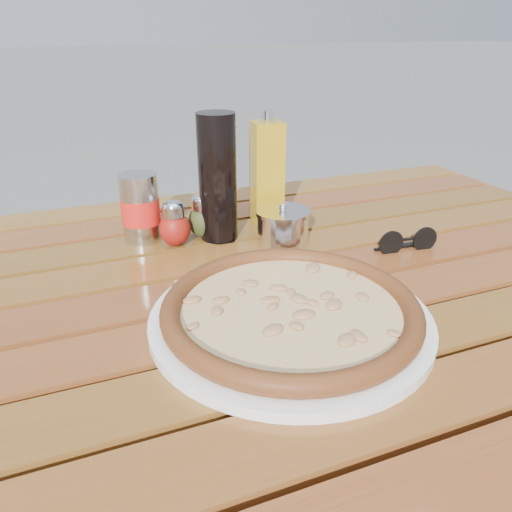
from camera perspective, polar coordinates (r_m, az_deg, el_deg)
name	(u,v)px	position (r m, az deg, el deg)	size (l,w,h in m)	color
table	(261,322)	(0.79, 0.54, -7.52)	(1.40, 0.90, 0.75)	#3A1D0D
plate	(290,319)	(0.65, 3.94, -7.19)	(0.36, 0.36, 0.01)	white
pizza	(291,308)	(0.64, 3.98, -5.99)	(0.40, 0.40, 0.03)	#FFEDB6
pepper_shaker	(175,224)	(0.87, -9.29, 3.60)	(0.06, 0.06, 0.08)	#A31C12
oregano_shaker	(203,217)	(0.90, -6.06, 4.51)	(0.06, 0.06, 0.08)	#3C451B
dark_bottle	(218,178)	(0.87, -4.42, 8.88)	(0.07, 0.07, 0.22)	black
soda_can	(140,208)	(0.90, -13.08, 5.32)	(0.08, 0.08, 0.12)	silver
olive_oil_cruet	(267,172)	(0.96, 1.25, 9.58)	(0.06, 0.06, 0.21)	#B18712
parmesan_tin	(283,226)	(0.87, 3.06, 3.46)	(0.10, 0.10, 0.07)	white
sunglasses	(407,242)	(0.88, 16.88, 1.54)	(0.11, 0.03, 0.04)	black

